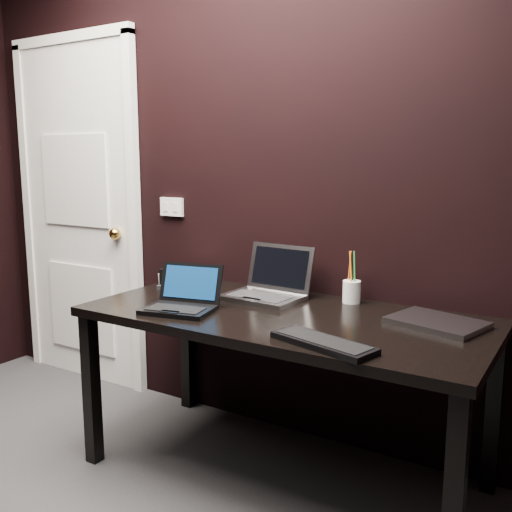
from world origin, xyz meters
The scene contains 11 objects.
wall_back centered at (0.00, 1.80, 1.30)m, with size 4.00×4.00×0.00m, color black.
door centered at (-1.35, 1.78, 1.04)m, with size 0.99×0.10×2.14m.
wall_switch centered at (-0.62, 1.79, 1.12)m, with size 0.15×0.02×0.10m.
desk centered at (0.30, 1.40, 0.66)m, with size 1.70×0.80×0.74m.
netbook centered at (-0.10, 1.21, 0.78)m, with size 0.34×0.31×0.19m.
silver_laptop centered at (0.11, 1.58, 0.79)m, with size 0.36×0.33×0.24m.
ext_keyboard centered at (0.62, 1.10, 0.75)m, with size 0.41×0.23×0.02m.
closed_laptop centered at (0.90, 1.56, 0.75)m, with size 0.40×0.33×0.02m.
desk_phone centered at (-0.43, 1.64, 0.78)m, with size 0.24×0.18×0.12m.
mobile_phone centered at (-0.43, 1.49, 0.78)m, with size 0.07×0.06×0.10m.
pen_cup centered at (0.48, 1.72, 0.80)m, with size 0.10×0.10×0.24m.
Camera 1 is at (1.42, -0.64, 1.39)m, focal length 40.00 mm.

